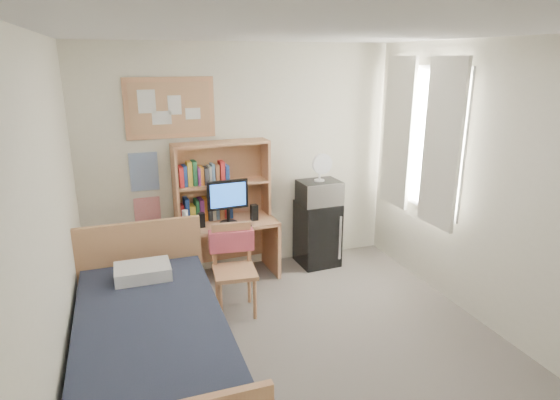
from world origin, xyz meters
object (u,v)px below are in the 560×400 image
object	(u,v)px
speaker_left	(202,220)
bed	(153,357)
desk_chair	(235,271)
mini_fridge	(317,233)
speaker_right	(254,212)
microwave	(319,192)
desk_fan	(320,169)
bulletin_board	(170,108)
desk	(228,250)
monitor	(228,203)

from	to	relation	value
speaker_left	bed	bearing A→B (deg)	-115.45
desk_chair	mini_fridge	size ratio (longest dim) A/B	1.15
desk_chair	bed	size ratio (longest dim) A/B	0.41
desk_chair	speaker_right	xyz separation A→B (m)	(0.41, 0.74, 0.32)
mini_fridge	speaker_right	size ratio (longest dim) A/B	4.30
microwave	desk_fan	size ratio (longest dim) A/B	1.58
mini_fridge	speaker_right	distance (m)	0.90
bulletin_board	microwave	distance (m)	1.93
desk	speaker_left	world-z (taller)	speaker_left
speaker_left	monitor	bearing A→B (deg)	0.00
bed	monitor	world-z (taller)	monitor
speaker_right	desk_fan	size ratio (longest dim) A/B	0.61
mini_fridge	speaker_right	world-z (taller)	speaker_right
mini_fridge	microwave	size ratio (longest dim) A/B	1.65
bulletin_board	desk	bearing A→B (deg)	-29.05
speaker_left	microwave	bearing A→B (deg)	0.67
bulletin_board	desk_fan	distance (m)	1.80
bulletin_board	desk_chair	world-z (taller)	bulletin_board
microwave	desk	bearing A→B (deg)	178.37
desk_chair	speaker_right	world-z (taller)	desk_chair
microwave	desk_chair	bearing A→B (deg)	-149.54
speaker_right	microwave	xyz separation A→B (m)	(0.82, 0.06, 0.14)
bed	microwave	bearing A→B (deg)	39.58
desk_chair	monitor	distance (m)	0.87
speaker_left	desk_fan	xyz separation A→B (m)	(1.41, 0.10, 0.44)
desk_chair	microwave	bearing A→B (deg)	38.82
desk	desk_chair	world-z (taller)	desk_chair
bed	microwave	world-z (taller)	microwave
mini_fridge	monitor	xyz separation A→B (m)	(-1.11, -0.10, 0.53)
desk	desk_chair	bearing A→B (deg)	-101.30
speaker_left	microwave	distance (m)	1.43
bulletin_board	speaker_left	size ratio (longest dim) A/B	5.93
bulletin_board	speaker_right	distance (m)	1.45
desk_fan	monitor	bearing A→B (deg)	-178.55
monitor	microwave	size ratio (longest dim) A/B	1.02
desk_chair	desk_fan	world-z (taller)	desk_fan
bulletin_board	bed	xyz separation A→B (m)	(-0.45, -2.00, -1.62)
desk	microwave	bearing A→B (deg)	-2.23
monitor	speaker_right	world-z (taller)	monitor
bulletin_board	desk	distance (m)	1.69
desk	desk_fan	distance (m)	1.41
desk	microwave	world-z (taller)	microwave
speaker_left	desk_fan	bearing A→B (deg)	0.67
monitor	mini_fridge	bearing A→B (deg)	1.87
desk_chair	mini_fridge	world-z (taller)	desk_chair
monitor	microwave	bearing A→B (deg)	0.85
desk_chair	speaker_right	size ratio (longest dim) A/B	4.93
desk	monitor	size ratio (longest dim) A/B	2.26
desk_chair	bulletin_board	bearing A→B (deg)	116.31
desk	desk_chair	xyz separation A→B (m)	(-0.11, -0.78, 0.11)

